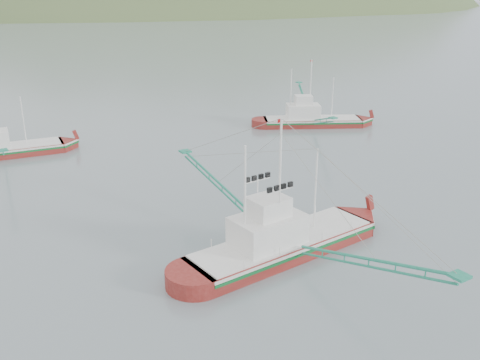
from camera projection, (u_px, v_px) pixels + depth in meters
ground at (280, 239)px, 42.59m from camera, size 1200.00×1200.00×0.00m
main_boat at (281, 235)px, 39.61m from camera, size 15.73×28.01×11.35m
bg_boat_right at (312, 111)px, 76.44m from camera, size 16.02×23.34×10.17m
bg_boat_left at (0, 144)px, 62.89m from camera, size 14.13×24.87×10.11m
headland_right at (215, 7)px, 504.68m from camera, size 684.00×432.00×306.00m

